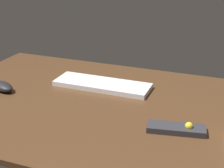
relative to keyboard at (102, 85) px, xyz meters
The scene contains 4 objects.
desk 18.34cm from the keyboard, 53.82° to the right, with size 140.00×84.00×2.00cm, color #4C301C.
keyboard is the anchor object (origin of this frame).
computer_mouse 39.57cm from the keyboard, 153.59° to the right, with size 11.92×5.65×3.49cm, color black.
media_remote 43.02cm from the keyboard, 34.90° to the right, with size 18.73×9.11×3.53cm.
Camera 1 is at (39.21, -103.60, 56.05)cm, focal length 55.05 mm.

